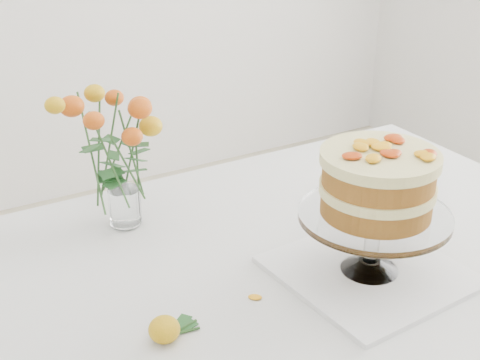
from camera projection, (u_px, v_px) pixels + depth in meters
name	position (u px, v px, depth m)	size (l,w,h in m)	color
table	(279.00, 289.00, 1.39)	(1.43, 0.93, 0.76)	tan
napkin	(369.00, 271.00, 1.29)	(0.33, 0.33, 0.01)	white
cake_stand	(377.00, 190.00, 1.21)	(0.28, 0.28, 0.26)	white
rose_vase	(119.00, 139.00, 1.38)	(0.28, 0.28, 0.35)	white
loose_rose_near	(165.00, 329.00, 1.10)	(0.09, 0.05, 0.05)	#E9A514
loose_rose_far	(165.00, 329.00, 1.11)	(0.08, 0.05, 0.04)	#C74709
stray_petal_a	(255.00, 297.00, 1.22)	(0.03, 0.02, 0.00)	#FEA710
stray_petal_b	(313.00, 292.00, 1.23)	(0.03, 0.02, 0.00)	#FEA710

